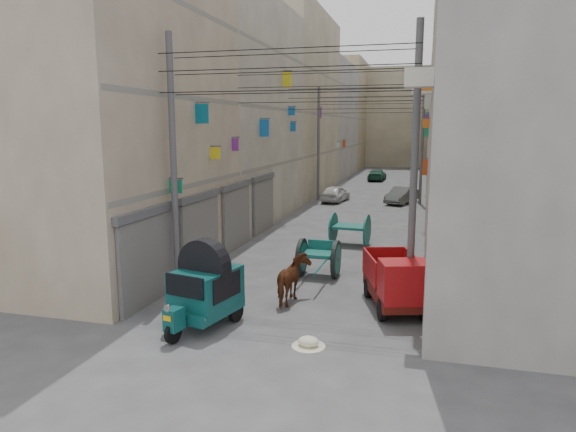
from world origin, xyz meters
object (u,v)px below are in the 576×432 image
(auto_rickshaw, at_px, (205,287))
(horse, at_px, (293,280))
(distant_car_grey, at_px, (402,195))
(distant_car_green, at_px, (377,175))
(feed_sack, at_px, (308,342))
(mini_truck, at_px, (398,285))
(tonga_cart, at_px, (319,257))
(distant_car_white, at_px, (336,193))
(second_cart, at_px, (350,228))

(auto_rickshaw, bearing_deg, horse, 65.30)
(distant_car_grey, bearing_deg, distant_car_green, 120.14)
(horse, relative_size, distant_car_green, 0.44)
(auto_rickshaw, xyz_separation_m, feed_sack, (2.94, -0.60, -0.93))
(mini_truck, bearing_deg, tonga_cart, 117.33)
(feed_sack, bearing_deg, mini_truck, 56.89)
(feed_sack, relative_size, distant_car_green, 0.13)
(distant_car_grey, relative_size, distant_car_green, 0.92)
(distant_car_grey, bearing_deg, tonga_cart, -77.37)
(auto_rickshaw, height_order, distant_car_white, auto_rickshaw)
(second_cart, xyz_separation_m, feed_sack, (0.60, -11.03, -0.63))
(horse, bearing_deg, second_cart, -92.48)
(feed_sack, bearing_deg, distant_car_grey, 87.63)
(tonga_cart, bearing_deg, mini_truck, -44.26)
(tonga_cart, distance_m, distant_car_green, 34.18)
(tonga_cart, height_order, distant_car_grey, tonga_cart)
(distant_car_white, height_order, distant_car_grey, distant_car_white)
(tonga_cart, bearing_deg, auto_rickshaw, -109.30)
(mini_truck, bearing_deg, distant_car_grey, 75.15)
(second_cart, height_order, distant_car_grey, second_cart)
(auto_rickshaw, height_order, mini_truck, auto_rickshaw)
(auto_rickshaw, relative_size, tonga_cart, 0.89)
(distant_car_white, relative_size, distant_car_green, 0.89)
(second_cart, distance_m, distant_car_green, 29.03)
(mini_truck, relative_size, distant_car_green, 0.84)
(horse, relative_size, distant_car_grey, 0.48)
(second_cart, distance_m, feed_sack, 11.06)
(horse, bearing_deg, distant_car_grey, -94.35)
(horse, bearing_deg, distant_car_green, -87.21)
(distant_car_green, bearing_deg, mini_truck, 98.10)
(mini_truck, relative_size, feed_sack, 6.30)
(mini_truck, xyz_separation_m, feed_sack, (-1.91, -2.94, -0.67))
(distant_car_green, bearing_deg, second_cart, 94.87)
(distant_car_grey, bearing_deg, mini_truck, -68.99)
(auto_rickshaw, bearing_deg, tonga_cart, 82.28)
(feed_sack, height_order, distant_car_white, distant_car_white)
(auto_rickshaw, relative_size, distant_car_white, 0.77)
(feed_sack, bearing_deg, distant_car_white, 98.31)
(tonga_cart, height_order, second_cart, second_cart)
(second_cart, bearing_deg, distant_car_grey, 88.85)
(tonga_cart, relative_size, second_cart, 1.70)
(distant_car_white, bearing_deg, feed_sack, 106.61)
(distant_car_grey, bearing_deg, second_cart, -78.12)
(tonga_cart, height_order, horse, horse)
(feed_sack, distance_m, distant_car_grey, 24.73)
(tonga_cart, xyz_separation_m, distant_car_white, (-2.59, 18.50, -0.11))
(second_cart, xyz_separation_m, distant_car_green, (-1.49, 28.99, -0.21))
(feed_sack, relative_size, distant_car_white, 0.15)
(tonga_cart, bearing_deg, horse, -92.20)
(horse, xyz_separation_m, distant_car_grey, (2.16, 21.76, -0.13))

